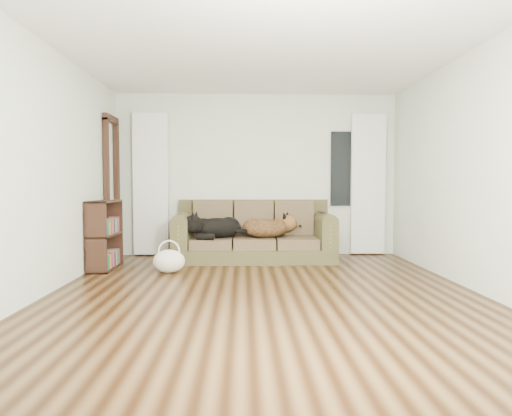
{
  "coord_description": "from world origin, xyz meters",
  "views": [
    {
      "loc": [
        -0.21,
        -4.45,
        1.13
      ],
      "look_at": [
        -0.04,
        1.6,
        0.81
      ],
      "focal_mm": 30.0,
      "sensor_mm": 36.0,
      "label": 1
    }
  ],
  "objects_px": {
    "dog_black_lab": "(215,229)",
    "tote_bag": "(169,260)",
    "sofa": "(254,230)",
    "dog_shepherd": "(267,228)",
    "bookshelf": "(105,232)"
  },
  "relations": [
    {
      "from": "dog_shepherd",
      "to": "dog_black_lab",
      "type": "bearing_deg",
      "value": 7.75
    },
    {
      "from": "sofa",
      "to": "bookshelf",
      "type": "height_order",
      "value": "bookshelf"
    },
    {
      "from": "sofa",
      "to": "dog_shepherd",
      "type": "distance_m",
      "value": 0.21
    },
    {
      "from": "sofa",
      "to": "tote_bag",
      "type": "height_order",
      "value": "sofa"
    },
    {
      "from": "tote_bag",
      "to": "bookshelf",
      "type": "relative_size",
      "value": 0.45
    },
    {
      "from": "bookshelf",
      "to": "tote_bag",
      "type": "bearing_deg",
      "value": -24.03
    },
    {
      "from": "sofa",
      "to": "tote_bag",
      "type": "bearing_deg",
      "value": -140.43
    },
    {
      "from": "dog_black_lab",
      "to": "dog_shepherd",
      "type": "bearing_deg",
      "value": -5.71
    },
    {
      "from": "dog_shepherd",
      "to": "tote_bag",
      "type": "relative_size",
      "value": 1.68
    },
    {
      "from": "dog_black_lab",
      "to": "dog_shepherd",
      "type": "height_order",
      "value": "dog_shepherd"
    },
    {
      "from": "tote_bag",
      "to": "dog_black_lab",
      "type": "bearing_deg",
      "value": 57.78
    },
    {
      "from": "dog_black_lab",
      "to": "dog_shepherd",
      "type": "xyz_separation_m",
      "value": [
        0.79,
        0.03,
        0.01
      ]
    },
    {
      "from": "dog_black_lab",
      "to": "tote_bag",
      "type": "distance_m",
      "value": 1.05
    },
    {
      "from": "dog_black_lab",
      "to": "dog_shepherd",
      "type": "relative_size",
      "value": 1.04
    },
    {
      "from": "dog_black_lab",
      "to": "tote_bag",
      "type": "bearing_deg",
      "value": -130.44
    }
  ]
}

